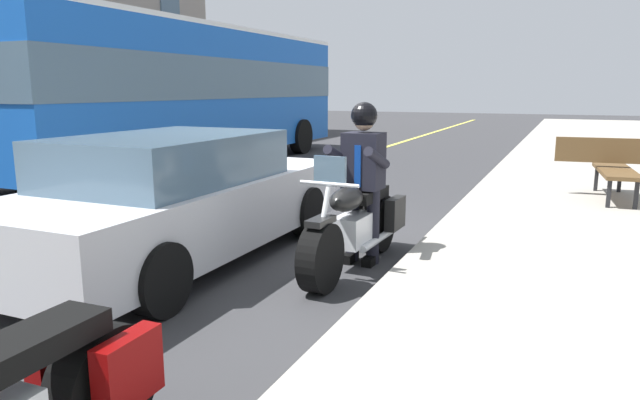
{
  "coord_description": "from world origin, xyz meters",
  "views": [
    {
      "loc": [
        6.06,
        3.51,
        1.88
      ],
      "look_at": [
        0.78,
        1.19,
        0.75
      ],
      "focal_mm": 32.09,
      "sensor_mm": 36.0,
      "label": 1
    }
  ],
  "objects": [
    {
      "name": "rider_main",
      "position": [
        0.34,
        1.5,
        1.04
      ],
      "size": [
        0.63,
        0.56,
        1.74
      ],
      "color": "black",
      "rests_on": "ground_plane"
    },
    {
      "name": "car_silver",
      "position": [
        1.05,
        -0.38,
        0.69
      ],
      "size": [
        4.6,
        1.92,
        1.4
      ],
      "color": "silver",
      "rests_on": "ground_plane"
    },
    {
      "name": "lane_center_stripe",
      "position": [
        0.0,
        -2.0,
        0.01
      ],
      "size": [
        60.0,
        0.16,
        0.01
      ],
      "primitive_type": "cube",
      "color": "#E5DB4C",
      "rests_on": "ground_plane"
    },
    {
      "name": "motorcycle_main",
      "position": [
        0.53,
        1.5,
        0.45
      ],
      "size": [
        2.22,
        0.64,
        1.26
      ],
      "color": "black",
      "rests_on": "ground_plane"
    },
    {
      "name": "bus_near",
      "position": [
        -5.49,
        -4.95,
        1.87
      ],
      "size": [
        11.05,
        2.7,
        3.3
      ],
      "color": "blue",
      "rests_on": "ground_plane"
    },
    {
      "name": "ground_plane",
      "position": [
        0.0,
        0.0,
        0.0
      ],
      "size": [
        80.0,
        80.0,
        0.0
      ],
      "primitive_type": "plane",
      "color": "#333335"
    },
    {
      "name": "bench_sidewalk",
      "position": [
        -4.07,
        4.19,
        0.71
      ],
      "size": [
        1.83,
        1.8,
        0.95
      ],
      "color": "brown",
      "rests_on": "sidewalk_curb"
    }
  ]
}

